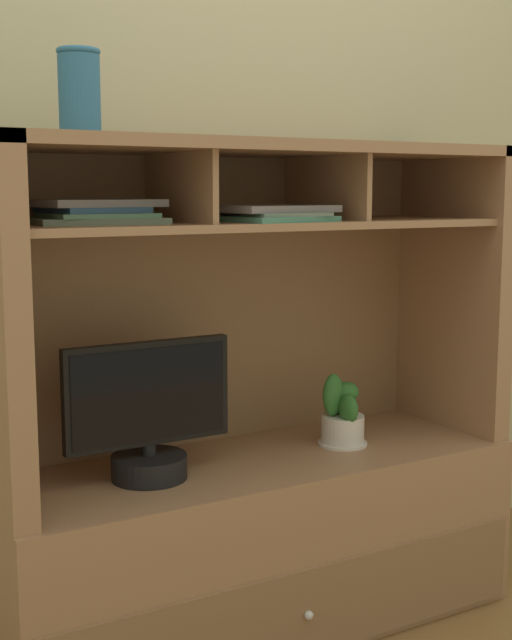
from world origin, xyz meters
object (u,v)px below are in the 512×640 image
Objects in this scene: tv_monitor at (148,421)px; media_console at (254,480)px; magazine_stack_centre at (94,212)px; potted_orchid at (342,417)px; magazine_stack_left at (271,213)px; ceramic_vase at (79,93)px.

media_console is at bearing 4.37° from tv_monitor.
magazine_stack_centre is (-0.45, 0.00, 0.75)m from media_console.
potted_orchid is 0.66× the size of magazine_stack_centre.
tv_monitor reaches higher than potted_orchid.
magazine_stack_left reaches higher than potted_orchid.
magazine_stack_left is at bearing -8.39° from tv_monitor.
magazine_stack_left is (0.01, -0.07, 0.75)m from media_console.
magazine_stack_centre is at bearing 170.27° from magazine_stack_left.
ceramic_vase is (-0.15, 0.02, 0.81)m from tv_monitor.
media_console is 6.87× the size of potted_orchid.
magazine_stack_centre reaches higher than magazine_stack_left.
magazine_stack_centre is 0.28m from ceramic_vase.
magazine_stack_left is (-0.27, -0.04, 0.59)m from potted_orchid.
magazine_stack_left is at bearing -84.72° from media_console.
ceramic_vase reaches higher than media_console.
tv_monitor is at bearing 171.61° from magazine_stack_left.
ceramic_vase reaches higher than tv_monitor.
media_console is 7.19× the size of ceramic_vase.
magazine_stack_centre is at bearing 166.59° from tv_monitor.
tv_monitor is 0.82m from ceramic_vase.
media_console reaches higher than potted_orchid.
media_console is at bearing 0.24° from ceramic_vase.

